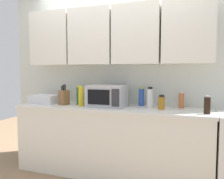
# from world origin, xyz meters

# --- Properties ---
(wall_back_with_cabinets) EXTENTS (3.40, 0.38, 2.60)m
(wall_back_with_cabinets) POSITION_xyz_m (0.00, -0.07, 1.58)
(wall_back_with_cabinets) COLOR silver
(wall_back_with_cabinets) RESTS_ON ground_plane
(counter_run) EXTENTS (2.53, 0.63, 0.90)m
(counter_run) POSITION_xyz_m (0.00, -0.30, 0.45)
(counter_run) COLOR white
(counter_run) RESTS_ON ground_plane
(microwave) EXTENTS (0.48, 0.37, 0.28)m
(microwave) POSITION_xyz_m (-0.05, -0.30, 1.04)
(microwave) COLOR #B7B7BC
(microwave) RESTS_ON counter_run
(dish_rack) EXTENTS (0.38, 0.30, 0.12)m
(dish_rack) POSITION_xyz_m (-1.01, -0.30, 0.96)
(dish_rack) COLOR silver
(dish_rack) RESTS_ON counter_run
(knife_block) EXTENTS (0.13, 0.14, 0.28)m
(knife_block) POSITION_xyz_m (-0.66, -0.35, 1.00)
(knife_block) COLOR brown
(knife_block) RESTS_ON counter_run
(bottle_blue_cleaner) EXTENTS (0.07, 0.07, 0.25)m
(bottle_blue_cleaner) POSITION_xyz_m (0.36, -0.10, 1.02)
(bottle_blue_cleaner) COLOR #2D56B7
(bottle_blue_cleaner) RESTS_ON counter_run
(bottle_spice_jar) EXTENTS (0.06, 0.06, 0.21)m
(bottle_spice_jar) POSITION_xyz_m (0.87, -0.12, 1.00)
(bottle_spice_jar) COLOR #BC6638
(bottle_spice_jar) RESTS_ON counter_run
(bottle_white_jar) EXTENTS (0.08, 0.08, 0.26)m
(bottle_white_jar) POSITION_xyz_m (0.49, -0.19, 1.02)
(bottle_white_jar) COLOR white
(bottle_white_jar) RESTS_ON counter_run
(bottle_green_oil) EXTENTS (0.08, 0.08, 0.26)m
(bottle_green_oil) POSITION_xyz_m (-0.49, -0.23, 1.03)
(bottle_green_oil) COLOR #386B2D
(bottle_green_oil) RESTS_ON counter_run
(bottle_amber_vinegar) EXTENTS (0.08, 0.08, 0.18)m
(bottle_amber_vinegar) POSITION_xyz_m (0.65, -0.30, 0.98)
(bottle_amber_vinegar) COLOR #AD701E
(bottle_amber_vinegar) RESTS_ON counter_run
(bottle_soy_dark) EXTENTS (0.07, 0.07, 0.20)m
(bottle_soy_dark) POSITION_xyz_m (1.16, -0.44, 0.99)
(bottle_soy_dark) COLOR black
(bottle_soy_dark) RESTS_ON counter_run
(bottle_yellow_mustard) EXTENTS (0.07, 0.07, 0.26)m
(bottle_yellow_mustard) POSITION_xyz_m (-0.38, -0.38, 1.03)
(bottle_yellow_mustard) COLOR gold
(bottle_yellow_mustard) RESTS_ON counter_run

